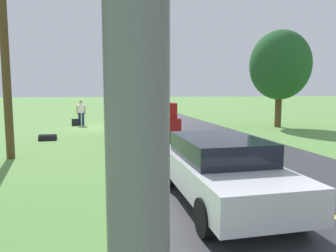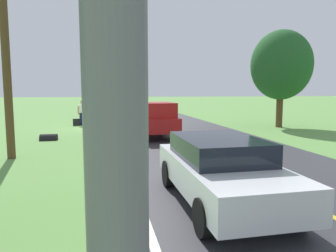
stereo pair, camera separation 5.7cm
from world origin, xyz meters
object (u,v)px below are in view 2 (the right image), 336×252
suitcase_carried (76,122)px  utility_pole_roadside (6,55)px  hitchhiker_walking (82,111)px  pickup_truck_passing (152,118)px  tree_far_side_near (281,65)px  sedan_ahead_same_lane (220,169)px

suitcase_carried → utility_pole_roadside: utility_pole_roadside is taller
hitchhiker_walking → pickup_truck_passing: pickup_truck_passing is taller
tree_far_side_near → utility_pole_roadside: size_ratio=0.87×
hitchhiker_walking → tree_far_side_near: size_ratio=0.28×
tree_far_side_near → pickup_truck_passing: bearing=14.4°
pickup_truck_passing → sedan_ahead_same_lane: bearing=89.4°
suitcase_carried → utility_pole_roadside: size_ratio=0.07×
utility_pole_roadside → pickup_truck_passing: bearing=-142.5°
utility_pole_roadside → tree_far_side_near: bearing=-155.4°
tree_far_side_near → sedan_ahead_same_lane: tree_far_side_near is taller
pickup_truck_passing → utility_pole_roadside: (5.79, 4.45, 2.67)m
suitcase_carried → sedan_ahead_same_lane: 16.71m
sedan_ahead_same_lane → utility_pole_roadside: utility_pole_roadside is taller
utility_pole_roadside → hitchhiker_walking: bearing=-100.0°
hitchhiker_walking → suitcase_carried: size_ratio=3.61×
pickup_truck_passing → suitcase_carried: bearing=-53.9°
tree_far_side_near → utility_pole_roadside: utility_pole_roadside is taller
pickup_truck_passing → utility_pole_roadside: utility_pole_roadside is taller
suitcase_carried → tree_far_side_near: size_ratio=0.08×
tree_far_side_near → hitchhiker_walking: bearing=-16.4°
tree_far_side_near → suitcase_carried: bearing=-15.5°
pickup_truck_passing → tree_far_side_near: 9.72m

